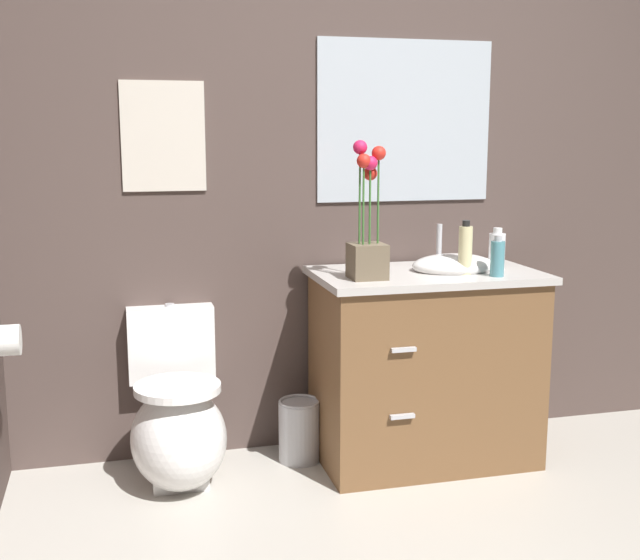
# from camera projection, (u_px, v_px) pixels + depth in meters

# --- Properties ---
(wall_back) EXTENTS (4.50, 0.05, 2.50)m
(wall_back) POSITION_uv_depth(u_px,v_px,m) (385.00, 167.00, 3.57)
(wall_back) COLOR #4C3D38
(wall_back) RESTS_ON ground_plane
(toilet) EXTENTS (0.38, 0.59, 0.69)m
(toilet) POSITION_uv_depth(u_px,v_px,m) (178.00, 424.00, 3.23)
(toilet) COLOR white
(toilet) RESTS_ON ground_plane
(vanity_cabinet) EXTENTS (0.94, 0.56, 1.01)m
(vanity_cabinet) POSITION_uv_depth(u_px,v_px,m) (425.00, 364.00, 3.43)
(vanity_cabinet) COLOR brown
(vanity_cabinet) RESTS_ON ground_plane
(flower_vase) EXTENTS (0.14, 0.14, 0.55)m
(flower_vase) POSITION_uv_depth(u_px,v_px,m) (368.00, 236.00, 3.17)
(flower_vase) COLOR brown
(flower_vase) RESTS_ON vanity_cabinet
(soap_bottle) EXTENTS (0.06, 0.06, 0.22)m
(soap_bottle) POSITION_uv_depth(u_px,v_px,m) (465.00, 249.00, 3.28)
(soap_bottle) COLOR beige
(soap_bottle) RESTS_ON vanity_cabinet
(lotion_bottle) EXTENTS (0.07, 0.07, 0.18)m
(lotion_bottle) POSITION_uv_depth(u_px,v_px,m) (497.00, 250.00, 3.40)
(lotion_bottle) COLOR white
(lotion_bottle) RESTS_ON vanity_cabinet
(hand_wash_bottle) EXTENTS (0.06, 0.06, 0.17)m
(hand_wash_bottle) POSITION_uv_depth(u_px,v_px,m) (497.00, 258.00, 3.23)
(hand_wash_bottle) COLOR teal
(hand_wash_bottle) RESTS_ON vanity_cabinet
(trash_bin) EXTENTS (0.18, 0.18, 0.27)m
(trash_bin) POSITION_uv_depth(u_px,v_px,m) (299.00, 430.00, 3.45)
(trash_bin) COLOR #B7B7BC
(trash_bin) RESTS_ON ground_plane
(wall_poster) EXTENTS (0.34, 0.01, 0.45)m
(wall_poster) POSITION_uv_depth(u_px,v_px,m) (163.00, 136.00, 3.28)
(wall_poster) COLOR beige
(wall_mirror) EXTENTS (0.80, 0.01, 0.70)m
(wall_mirror) POSITION_uv_depth(u_px,v_px,m) (405.00, 121.00, 3.53)
(wall_mirror) COLOR #B2BCC6
(toilet_paper_roll) EXTENTS (0.11, 0.11, 0.11)m
(toilet_paper_roll) POSITION_uv_depth(u_px,v_px,m) (4.00, 341.00, 2.81)
(toilet_paper_roll) COLOR white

